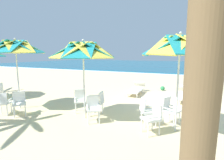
{
  "coord_description": "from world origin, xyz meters",
  "views": [
    {
      "loc": [
        0.88,
        -7.71,
        2.22
      ],
      "look_at": [
        -2.58,
        -0.29,
        1.0
      ],
      "focal_mm": 27.93,
      "sensor_mm": 36.0,
      "label": 1
    }
  ],
  "objects_px": {
    "beach_umbrella_0": "(180,47)",
    "plastic_chair_2": "(153,116)",
    "plastic_chair_4": "(80,99)",
    "sun_lounger_1": "(136,89)",
    "plastic_chair_7": "(3,102)",
    "plastic_chair_6": "(19,102)",
    "sun_lounger_0": "(185,94)",
    "beach_umbrella_2": "(16,48)",
    "beach_ball": "(163,88)",
    "plastic_chair_5": "(98,102)",
    "plastic_chair_1": "(170,109)",
    "beach_umbrella_1": "(83,51)",
    "plastic_chair_0": "(147,110)",
    "plastic_chair_3": "(93,107)"
  },
  "relations": [
    {
      "from": "plastic_chair_4",
      "to": "plastic_chair_6",
      "type": "distance_m",
      "value": 2.19
    },
    {
      "from": "plastic_chair_4",
      "to": "sun_lounger_1",
      "type": "height_order",
      "value": "plastic_chair_4"
    },
    {
      "from": "plastic_chair_1",
      "to": "beach_umbrella_2",
      "type": "relative_size",
      "value": 0.3
    },
    {
      "from": "plastic_chair_5",
      "to": "plastic_chair_7",
      "type": "bearing_deg",
      "value": -154.35
    },
    {
      "from": "beach_umbrella_0",
      "to": "plastic_chair_5",
      "type": "xyz_separation_m",
      "value": [
        -2.69,
        0.21,
        -1.92
      ]
    },
    {
      "from": "sun_lounger_1",
      "to": "sun_lounger_0",
      "type": "bearing_deg",
      "value": -6.42
    },
    {
      "from": "sun_lounger_1",
      "to": "beach_ball",
      "type": "height_order",
      "value": "sun_lounger_1"
    },
    {
      "from": "plastic_chair_1",
      "to": "plastic_chair_4",
      "type": "height_order",
      "value": "same"
    },
    {
      "from": "sun_lounger_0",
      "to": "beach_ball",
      "type": "relative_size",
      "value": 8.2
    },
    {
      "from": "beach_umbrella_1",
      "to": "beach_ball",
      "type": "relative_size",
      "value": 10.24
    },
    {
      "from": "beach_umbrella_2",
      "to": "sun_lounger_1",
      "type": "xyz_separation_m",
      "value": [
        3.56,
        4.6,
        -2.19
      ]
    },
    {
      "from": "beach_umbrella_0",
      "to": "beach_umbrella_2",
      "type": "relative_size",
      "value": 0.99
    },
    {
      "from": "beach_umbrella_2",
      "to": "plastic_chair_5",
      "type": "bearing_deg",
      "value": 11.16
    },
    {
      "from": "beach_umbrella_0",
      "to": "plastic_chair_1",
      "type": "relative_size",
      "value": 3.26
    },
    {
      "from": "plastic_chair_1",
      "to": "plastic_chair_6",
      "type": "xyz_separation_m",
      "value": [
        -5.07,
        -1.5,
        0.0
      ]
    },
    {
      "from": "plastic_chair_3",
      "to": "plastic_chair_5",
      "type": "height_order",
      "value": "same"
    },
    {
      "from": "plastic_chair_7",
      "to": "sun_lounger_1",
      "type": "height_order",
      "value": "plastic_chair_7"
    },
    {
      "from": "plastic_chair_1",
      "to": "beach_umbrella_1",
      "type": "relative_size",
      "value": 0.32
    },
    {
      "from": "plastic_chair_2",
      "to": "plastic_chair_6",
      "type": "bearing_deg",
      "value": -173.35
    },
    {
      "from": "beach_umbrella_2",
      "to": "sun_lounger_0",
      "type": "xyz_separation_m",
      "value": [
        6.14,
        4.31,
        -2.19
      ]
    },
    {
      "from": "plastic_chair_2",
      "to": "sun_lounger_0",
      "type": "xyz_separation_m",
      "value": [
        0.67,
        4.32,
        -0.22
      ]
    },
    {
      "from": "plastic_chair_6",
      "to": "plastic_chair_7",
      "type": "bearing_deg",
      "value": -151.5
    },
    {
      "from": "plastic_chair_6",
      "to": "sun_lounger_0",
      "type": "height_order",
      "value": "plastic_chair_6"
    },
    {
      "from": "plastic_chair_5",
      "to": "beach_umbrella_0",
      "type": "bearing_deg",
      "value": -4.55
    },
    {
      "from": "plastic_chair_2",
      "to": "beach_umbrella_1",
      "type": "bearing_deg",
      "value": 174.43
    },
    {
      "from": "beach_umbrella_0",
      "to": "plastic_chair_2",
      "type": "distance_m",
      "value": 2.06
    },
    {
      "from": "plastic_chair_0",
      "to": "plastic_chair_4",
      "type": "height_order",
      "value": "same"
    },
    {
      "from": "plastic_chair_3",
      "to": "plastic_chair_6",
      "type": "relative_size",
      "value": 1.0
    },
    {
      "from": "plastic_chair_4",
      "to": "sun_lounger_1",
      "type": "relative_size",
      "value": 0.4
    },
    {
      "from": "beach_umbrella_0",
      "to": "plastic_chair_0",
      "type": "xyz_separation_m",
      "value": [
        -0.87,
        0.05,
        -1.92
      ]
    },
    {
      "from": "plastic_chair_2",
      "to": "plastic_chair_7",
      "type": "relative_size",
      "value": 1.0
    },
    {
      "from": "plastic_chair_4",
      "to": "beach_umbrella_2",
      "type": "xyz_separation_m",
      "value": [
        -2.52,
        -0.7,
        1.97
      ]
    },
    {
      "from": "plastic_chair_1",
      "to": "plastic_chair_2",
      "type": "height_order",
      "value": "same"
    },
    {
      "from": "sun_lounger_0",
      "to": "plastic_chair_7",
      "type": "bearing_deg",
      "value": -139.0
    },
    {
      "from": "plastic_chair_4",
      "to": "sun_lounger_1",
      "type": "xyz_separation_m",
      "value": [
        1.04,
        3.89,
        -0.22
      ]
    },
    {
      "from": "plastic_chair_1",
      "to": "beach_ball",
      "type": "height_order",
      "value": "plastic_chair_1"
    },
    {
      "from": "plastic_chair_2",
      "to": "sun_lounger_0",
      "type": "relative_size",
      "value": 0.4
    },
    {
      "from": "beach_umbrella_2",
      "to": "plastic_chair_6",
      "type": "relative_size",
      "value": 3.3
    },
    {
      "from": "beach_umbrella_1",
      "to": "sun_lounger_1",
      "type": "distance_m",
      "value": 4.85
    },
    {
      "from": "plastic_chair_2",
      "to": "plastic_chair_4",
      "type": "xyz_separation_m",
      "value": [
        -2.95,
        0.71,
        0.0
      ]
    },
    {
      "from": "beach_umbrella_1",
      "to": "plastic_chair_7",
      "type": "xyz_separation_m",
      "value": [
        -2.82,
        -1.07,
        -1.82
      ]
    },
    {
      "from": "sun_lounger_0",
      "to": "sun_lounger_1",
      "type": "xyz_separation_m",
      "value": [
        -2.58,
        0.29,
        0.0
      ]
    },
    {
      "from": "plastic_chair_5",
      "to": "beach_umbrella_1",
      "type": "bearing_deg",
      "value": -125.47
    },
    {
      "from": "plastic_chair_6",
      "to": "beach_ball",
      "type": "xyz_separation_m",
      "value": [
        4.04,
        6.72,
        -0.36
      ]
    },
    {
      "from": "plastic_chair_3",
      "to": "beach_ball",
      "type": "relative_size",
      "value": 3.27
    },
    {
      "from": "sun_lounger_1",
      "to": "beach_ball",
      "type": "distance_m",
      "value": 1.98
    },
    {
      "from": "plastic_chair_0",
      "to": "plastic_chair_5",
      "type": "height_order",
      "value": "same"
    },
    {
      "from": "beach_umbrella_1",
      "to": "plastic_chair_3",
      "type": "bearing_deg",
      "value": -21.48
    },
    {
      "from": "plastic_chair_0",
      "to": "plastic_chair_3",
      "type": "distance_m",
      "value": 1.73
    },
    {
      "from": "plastic_chair_2",
      "to": "plastic_chair_5",
      "type": "height_order",
      "value": "same"
    }
  ]
}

